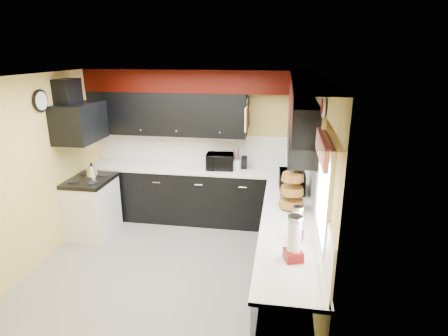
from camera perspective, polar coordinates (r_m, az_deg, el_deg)
name	(u,v)px	position (r m, az deg, el deg)	size (l,w,h in m)	color
ground	(173,267)	(5.24, -7.85, -14.72)	(3.60, 3.60, 0.00)	gray
wall_back	(200,145)	(6.37, -3.65, 3.54)	(3.60, 0.06, 2.50)	#E0C666
wall_right	(317,187)	(4.51, 13.93, -2.87)	(0.06, 3.60, 2.50)	#E0C666
wall_left	(37,172)	(5.51, -26.64, -0.55)	(0.06, 3.60, 2.50)	#E0C666
ceiling	(164,76)	(4.45, -9.20, 13.68)	(3.60, 3.60, 0.06)	white
cab_back	(197,195)	(6.33, -4.10, -4.15)	(3.60, 0.60, 0.90)	black
cab_right	(287,259)	(4.56, 9.61, -13.48)	(0.60, 3.00, 0.90)	black
counter_back	(197,169)	(6.18, -4.20, -0.10)	(3.62, 0.64, 0.04)	white
counter_right	(289,222)	(4.34, 9.92, -8.14)	(0.64, 3.02, 0.04)	white
splash_back	(200,148)	(6.37, -3.65, 3.00)	(3.60, 0.02, 0.50)	white
splash_right	(315,192)	(4.53, 13.75, -3.58)	(0.02, 3.60, 0.50)	white
upper_back	(167,113)	(6.22, -8.64, 8.22)	(2.60, 0.35, 0.70)	black
upper_right	(302,126)	(5.22, 11.74, 6.31)	(0.35, 1.80, 0.70)	black
soffit_back	(196,81)	(6.02, -4.23, 13.10)	(3.60, 0.36, 0.35)	black
soffit_right	(308,96)	(4.08, 12.67, 10.68)	(0.36, 3.24, 0.35)	black
stove	(93,208)	(6.21, -19.40, -5.80)	(0.60, 0.75, 0.86)	white
cooktop	(89,180)	(6.05, -19.84, -1.79)	(0.62, 0.77, 0.06)	black
hood	(80,122)	(5.86, -21.16, 6.49)	(0.50, 0.78, 0.55)	black
hood_duct	(68,93)	(5.87, -22.73, 10.49)	(0.24, 0.40, 0.40)	black
window	(325,190)	(3.57, 15.08, -3.30)	(0.03, 0.86, 0.96)	white
valance	(322,148)	(3.44, 14.69, 2.98)	(0.04, 0.88, 0.20)	red
pan_top	(248,103)	(5.85, 3.63, 9.79)	(0.03, 0.22, 0.40)	black
pan_mid	(247,121)	(5.76, 3.45, 7.16)	(0.03, 0.28, 0.46)	black
pan_low	(248,120)	(6.02, 3.71, 7.31)	(0.03, 0.24, 0.42)	black
cut_board	(246,119)	(5.64, 3.44, 7.44)	(0.03, 0.26, 0.35)	white
baskets	(292,190)	(4.56, 10.32, -3.32)	(0.27, 0.27, 0.50)	brown
clock	(41,101)	(5.51, -26.17, 9.17)	(0.03, 0.30, 0.30)	black
deco_plate	(324,106)	(3.93, 14.93, 9.17)	(0.03, 0.24, 0.24)	white
toaster_oven	(220,161)	(6.04, -0.59, 1.01)	(0.44, 0.37, 0.25)	black
microwave	(292,182)	(5.17, 10.32, -2.06)	(0.49, 0.33, 0.27)	black
utensil_crock	(236,165)	(6.02, 1.87, 0.48)	(0.15, 0.15, 0.16)	white
knife_block	(244,163)	(6.08, 3.11, 0.79)	(0.09, 0.12, 0.20)	black
kettle	(92,171)	(6.14, -19.51, -0.37)	(0.18, 0.18, 0.16)	silver
dispenser_a	(297,226)	(3.86, 11.08, -8.62)	(0.12, 0.12, 0.33)	maroon
dispenser_b	(294,239)	(3.49, 10.63, -10.65)	(0.16, 0.16, 0.42)	#6B0A00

